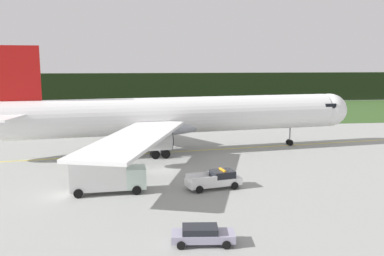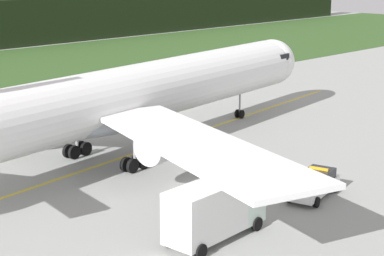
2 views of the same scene
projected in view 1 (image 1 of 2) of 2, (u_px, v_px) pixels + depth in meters
ground at (162, 169)px, 49.46m from camera, size 320.00×320.00×0.00m
grass_verge at (150, 112)px, 104.48m from camera, size 320.00×47.87×0.04m
distant_tree_line at (148, 88)px, 130.51m from camera, size 288.00×4.40×9.12m
taxiway_centerline_main at (179, 152)px, 59.18m from camera, size 73.18×10.45×0.01m
airliner at (173, 116)px, 58.15m from camera, size 55.63×48.04×14.76m
ops_pickup_truck at (215, 180)px, 42.01m from camera, size 5.88×3.24×1.94m
catering_truck at (105, 174)px, 40.38m from camera, size 7.36×3.05×3.77m
staff_car at (202, 234)px, 29.19m from camera, size 4.61×2.31×1.30m
apron_cone at (207, 175)px, 45.94m from camera, size 0.52×0.52×0.66m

